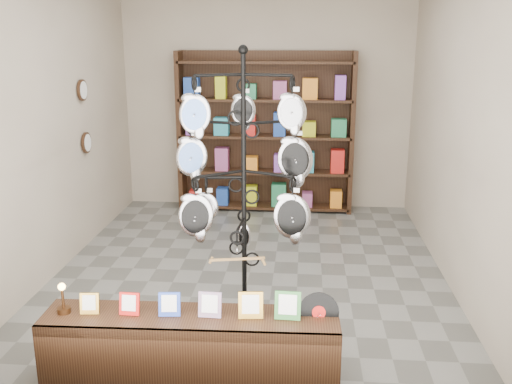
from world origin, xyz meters
TOP-DOWN VIEW (x-y plane):
  - ground at (0.00, 0.00)m, footprint 5.00×5.00m
  - room_envelope at (0.00, 0.00)m, footprint 5.00×5.00m
  - display_tree at (0.06, -1.09)m, footprint 1.19×1.07m
  - front_shelf at (-0.23, -1.96)m, footprint 2.09×0.48m
  - back_shelving at (0.00, 2.30)m, footprint 2.42×0.36m
  - wall_clocks at (-1.97, 0.80)m, footprint 0.03×0.24m

SIDE VIEW (x-z plane):
  - ground at x=0.00m, z-range 0.00..0.00m
  - front_shelf at x=-0.23m, z-range -0.11..0.62m
  - back_shelving at x=0.00m, z-range -0.07..2.13m
  - display_tree at x=0.06m, z-range 0.18..2.51m
  - wall_clocks at x=-1.97m, z-range 1.08..1.92m
  - room_envelope at x=0.00m, z-range -0.65..4.35m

